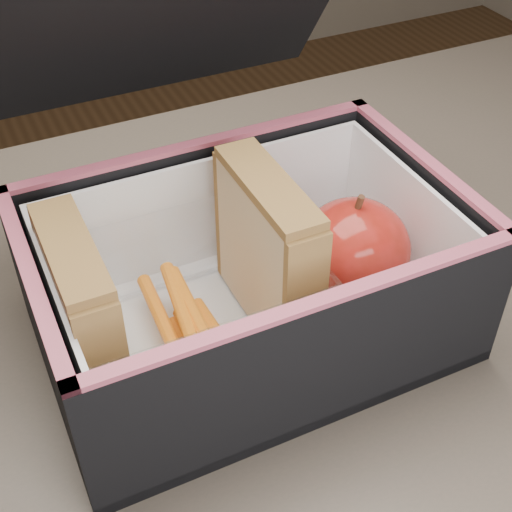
{
  "coord_description": "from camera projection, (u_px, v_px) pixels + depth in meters",
  "views": [
    {
      "loc": [
        -0.15,
        -0.28,
        1.14
      ],
      "look_at": [
        0.02,
        0.07,
        0.81
      ],
      "focal_mm": 50.0,
      "sensor_mm": 36.0,
      "label": 1
    }
  ],
  "objects": [
    {
      "name": "kitchen_table",
      "position": [
        272.0,
        465.0,
        0.55
      ],
      "size": [
        1.2,
        0.8,
        0.75
      ],
      "color": "brown",
      "rests_on": "ground"
    },
    {
      "name": "carrot_sticks",
      "position": [
        196.0,
        331.0,
        0.49
      ],
      "size": [
        0.04,
        0.12,
        0.03
      ],
      "color": "orange",
      "rests_on": "plastic_tub"
    },
    {
      "name": "sandwich_left",
      "position": [
        83.0,
        312.0,
        0.45
      ],
      "size": [
        0.03,
        0.1,
        0.11
      ],
      "color": "#DDB988",
      "rests_on": "plastic_tub"
    },
    {
      "name": "plastic_tub",
      "position": [
        182.0,
        306.0,
        0.48
      ],
      "size": [
        0.18,
        0.13,
        0.07
      ],
      "primitive_type": null,
      "color": "white",
      "rests_on": "lunch_bag"
    },
    {
      "name": "sandwich_right",
      "position": [
        267.0,
        252.0,
        0.49
      ],
      "size": [
        0.03,
        0.11,
        0.12
      ],
      "color": "#DDB988",
      "rests_on": "plastic_tub"
    },
    {
      "name": "lunch_bag",
      "position": [
        246.0,
        266.0,
        0.5
      ],
      "size": [
        0.29,
        0.3,
        0.26
      ],
      "color": "black",
      "rests_on": "kitchen_table"
    },
    {
      "name": "paper_napkin",
      "position": [
        348.0,
        288.0,
        0.55
      ],
      "size": [
        0.09,
        0.09,
        0.01
      ],
      "primitive_type": "cube",
      "rotation": [
        0.0,
        0.0,
        0.22
      ],
      "color": "white",
      "rests_on": "lunch_bag"
    },
    {
      "name": "red_apple",
      "position": [
        354.0,
        250.0,
        0.51
      ],
      "size": [
        0.1,
        0.1,
        0.09
      ],
      "rotation": [
        0.0,
        0.0,
        0.18
      ],
      "color": "maroon",
      "rests_on": "paper_napkin"
    }
  ]
}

